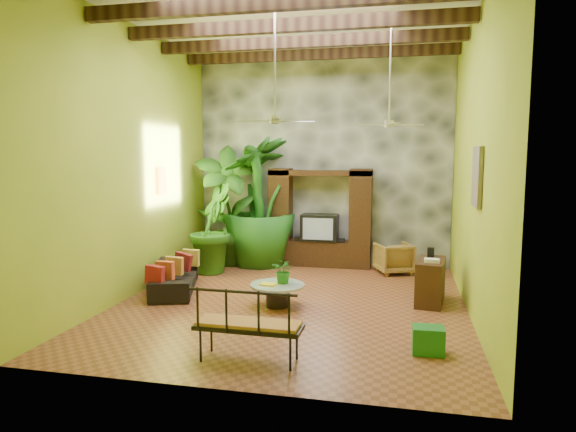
% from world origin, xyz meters
% --- Properties ---
extents(ground, '(7.00, 7.00, 0.00)m').
position_xyz_m(ground, '(0.00, 0.00, 0.00)').
color(ground, brown).
rests_on(ground, ground).
extents(ceiling, '(6.00, 7.00, 0.02)m').
position_xyz_m(ceiling, '(0.00, 0.00, 5.00)').
color(ceiling, silver).
rests_on(ceiling, back_wall).
extents(back_wall, '(6.00, 0.02, 5.00)m').
position_xyz_m(back_wall, '(0.00, 3.50, 2.50)').
color(back_wall, '#8BA826').
rests_on(back_wall, ground).
extents(left_wall, '(0.02, 7.00, 5.00)m').
position_xyz_m(left_wall, '(-3.00, 0.00, 2.50)').
color(left_wall, '#8BA826').
rests_on(left_wall, ground).
extents(right_wall, '(0.02, 7.00, 5.00)m').
position_xyz_m(right_wall, '(3.00, 0.00, 2.50)').
color(right_wall, '#8BA826').
rests_on(right_wall, ground).
extents(stone_accent_wall, '(5.98, 0.10, 4.98)m').
position_xyz_m(stone_accent_wall, '(0.00, 3.44, 2.50)').
color(stone_accent_wall, '#3C3F45').
rests_on(stone_accent_wall, ground).
extents(ceiling_beams, '(5.95, 5.36, 0.22)m').
position_xyz_m(ceiling_beams, '(0.00, 0.00, 4.78)').
color(ceiling_beams, '#352211').
rests_on(ceiling_beams, ceiling).
extents(entertainment_center, '(2.40, 0.55, 2.30)m').
position_xyz_m(entertainment_center, '(0.00, 3.14, 0.97)').
color(entertainment_center, black).
rests_on(entertainment_center, ground).
extents(ceiling_fan_front, '(1.28, 1.28, 1.86)m').
position_xyz_m(ceiling_fan_front, '(-0.20, -0.40, 3.40)').
color(ceiling_fan_front, silver).
rests_on(ceiling_fan_front, ceiling).
extents(ceiling_fan_back, '(1.28, 1.28, 1.86)m').
position_xyz_m(ceiling_fan_back, '(1.60, 1.20, 3.40)').
color(ceiling_fan_back, silver).
rests_on(ceiling_fan_back, ceiling).
extents(wall_art_mask, '(0.06, 0.32, 0.55)m').
position_xyz_m(wall_art_mask, '(-2.96, 1.00, 2.10)').
color(wall_art_mask, gold).
rests_on(wall_art_mask, left_wall).
extents(wall_art_painting, '(0.06, 0.70, 0.90)m').
position_xyz_m(wall_art_painting, '(2.96, -0.60, 2.30)').
color(wall_art_painting, '#224F80').
rests_on(wall_art_painting, right_wall).
extents(sofa, '(1.29, 2.03, 0.55)m').
position_xyz_m(sofa, '(-2.37, 0.27, 0.28)').
color(sofa, black).
rests_on(sofa, ground).
extents(wicker_armchair, '(0.96, 0.97, 0.68)m').
position_xyz_m(wicker_armchair, '(1.74, 2.72, 0.34)').
color(wicker_armchair, olive).
rests_on(wicker_armchair, ground).
extents(tall_plant_a, '(1.76, 1.47, 2.85)m').
position_xyz_m(tall_plant_a, '(-2.14, 2.71, 1.42)').
color(tall_plant_a, '#296019').
rests_on(tall_plant_a, ground).
extents(tall_plant_b, '(1.06, 1.24, 2.01)m').
position_xyz_m(tall_plant_b, '(-2.26, 1.96, 1.01)').
color(tall_plant_b, '#27651A').
rests_on(tall_plant_b, ground).
extents(tall_plant_c, '(2.22, 2.22, 3.03)m').
position_xyz_m(tall_plant_c, '(-1.41, 2.91, 1.51)').
color(tall_plant_c, '#21661A').
rests_on(tall_plant_c, ground).
extents(coffee_table, '(0.94, 0.94, 0.40)m').
position_xyz_m(coffee_table, '(-0.19, -0.29, 0.26)').
color(coffee_table, black).
rests_on(coffee_table, ground).
extents(centerpiece_plant, '(0.47, 0.44, 0.43)m').
position_xyz_m(centerpiece_plant, '(-0.10, -0.19, 0.62)').
color(centerpiece_plant, '#236C1C').
rests_on(centerpiece_plant, coffee_table).
extents(yellow_tray, '(0.29, 0.22, 0.03)m').
position_xyz_m(yellow_tray, '(-0.33, -0.39, 0.41)').
color(yellow_tray, yellow).
rests_on(yellow_tray, coffee_table).
extents(iron_bench, '(1.39, 0.52, 0.57)m').
position_xyz_m(iron_bench, '(0.00, -2.73, 0.55)').
color(iron_bench, black).
rests_on(iron_bench, ground).
extents(side_console, '(0.58, 1.03, 0.78)m').
position_xyz_m(side_console, '(2.40, 0.51, 0.39)').
color(side_console, '#341F10').
rests_on(side_console, ground).
extents(green_bin, '(0.42, 0.33, 0.36)m').
position_xyz_m(green_bin, '(2.26, -1.90, 0.18)').
color(green_bin, '#1C6923').
rests_on(green_bin, ground).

